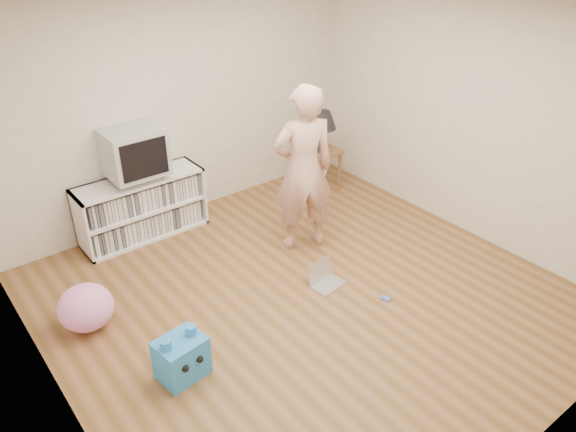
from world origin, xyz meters
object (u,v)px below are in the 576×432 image
at_px(person, 303,170).
at_px(plush_blue, 181,357).
at_px(dvd_deck, 137,176).
at_px(crt_tv, 134,152).
at_px(media_unit, 141,207).
at_px(plush_pink, 86,307).
at_px(table_lamp, 323,121).
at_px(laptop, 324,278).
at_px(side_table, 321,160).

distance_m(person, plush_blue, 2.30).
xyz_separation_m(dvd_deck, crt_tv, (0.00, -0.00, 0.29)).
relative_size(media_unit, plush_pink, 2.89).
distance_m(table_lamp, plush_blue, 3.60).
bearing_deg(person, media_unit, -25.23).
relative_size(table_lamp, laptop, 1.48).
bearing_deg(plush_blue, table_lamp, 23.36).
xyz_separation_m(side_table, plush_pink, (-3.40, -0.76, -0.21)).
height_order(media_unit, laptop, media_unit).
distance_m(dvd_deck, plush_blue, 2.35).
bearing_deg(laptop, plush_pink, 152.15).
distance_m(media_unit, plush_pink, 1.59).
bearing_deg(person, dvd_deck, -24.88).
distance_m(person, plush_pink, 2.46).
relative_size(person, plush_blue, 4.19).
xyz_separation_m(laptop, plush_blue, (-1.70, -0.23, 0.12)).
xyz_separation_m(person, plush_pink, (-2.36, 0.13, -0.70)).
bearing_deg(laptop, side_table, 43.62).
height_order(dvd_deck, crt_tv, crt_tv).
bearing_deg(crt_tv, plush_blue, -108.19).
distance_m(crt_tv, side_table, 2.42).
bearing_deg(plush_pink, dvd_deck, 46.20).
bearing_deg(media_unit, plush_blue, -108.05).
xyz_separation_m(table_lamp, person, (-1.04, -0.89, -0.04)).
bearing_deg(person, table_lamp, -119.48).
relative_size(dvd_deck, crt_tv, 0.75).
relative_size(media_unit, side_table, 2.55).
height_order(media_unit, person, person).
height_order(person, plush_blue, person).
xyz_separation_m(media_unit, laptop, (0.99, -1.97, -0.29)).
distance_m(side_table, laptop, 2.09).
bearing_deg(plush_pink, media_unit, 46.60).
relative_size(media_unit, laptop, 4.02).
relative_size(crt_tv, person, 0.33).
bearing_deg(table_lamp, side_table, 0.00).
distance_m(table_lamp, laptop, 2.24).
xyz_separation_m(table_lamp, plush_blue, (-3.03, -1.81, -0.76)).
relative_size(dvd_deck, side_table, 0.82).
bearing_deg(crt_tv, plush_pink, -133.88).
bearing_deg(table_lamp, dvd_deck, 170.91).
bearing_deg(crt_tv, side_table, -9.01).
bearing_deg(side_table, laptop, -129.97).
relative_size(side_table, table_lamp, 1.07).
distance_m(crt_tv, table_lamp, 2.34).
height_order(crt_tv, laptop, crt_tv).
bearing_deg(dvd_deck, plush_pink, -133.80).
bearing_deg(plush_blue, laptop, 0.09).
relative_size(crt_tv, laptop, 1.72).
bearing_deg(dvd_deck, media_unit, 90.00).
xyz_separation_m(crt_tv, laptop, (0.99, -1.95, -0.96)).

